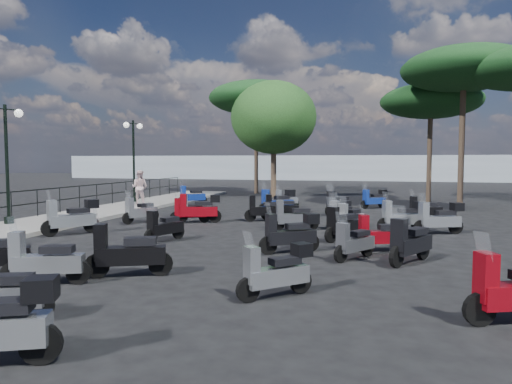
% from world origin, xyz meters
% --- Properties ---
extents(ground, '(120.00, 120.00, 0.00)m').
position_xyz_m(ground, '(0.00, 0.00, 0.00)').
color(ground, black).
rests_on(ground, ground).
extents(sidewalk, '(3.00, 30.00, 0.15)m').
position_xyz_m(sidewalk, '(-6.50, 3.00, 0.07)').
color(sidewalk, '#605E5C').
rests_on(sidewalk, ground).
extents(railing, '(0.04, 26.04, 1.10)m').
position_xyz_m(railing, '(-7.80, 2.80, 0.90)').
color(railing, black).
rests_on(railing, sidewalk).
extents(lamp_post_1, '(0.66, 1.18, 4.24)m').
position_xyz_m(lamp_post_1, '(-7.27, 0.04, 2.57)').
color(lamp_post_1, black).
rests_on(lamp_post_1, sidewalk).
extents(lamp_post_2, '(0.58, 1.28, 4.45)m').
position_xyz_m(lamp_post_2, '(-7.39, 9.13, 2.69)').
color(lamp_post_2, black).
rests_on(lamp_post_2, sidewalk).
extents(pedestrian_far, '(0.88, 0.70, 1.76)m').
position_xyz_m(pedestrian_far, '(-6.31, 7.77, 1.03)').
color(pedestrian_far, '#C9AAAA').
rests_on(pedestrian_far, sidewalk).
extents(scooter_2, '(1.26, 1.59, 1.48)m').
position_xyz_m(scooter_2, '(-4.09, -0.73, 0.56)').
color(scooter_2, black).
rests_on(scooter_2, ground).
extents(scooter_3, '(1.76, 0.82, 1.44)m').
position_xyz_m(scooter_3, '(-1.12, 2.93, 0.54)').
color(scooter_3, black).
rests_on(scooter_3, ground).
extents(scooter_4, '(0.89, 1.49, 1.29)m').
position_xyz_m(scooter_4, '(-3.32, 2.36, 0.45)').
color(scooter_4, black).
rests_on(scooter_4, ground).
extents(scooter_5, '(1.29, 1.25, 1.35)m').
position_xyz_m(scooter_5, '(-4.13, 9.45, 0.47)').
color(scooter_5, black).
rests_on(scooter_5, ground).
extents(scooter_7, '(1.61, 0.81, 1.34)m').
position_xyz_m(scooter_7, '(-0.74, -6.09, 0.47)').
color(scooter_7, black).
rests_on(scooter_7, ground).
extents(scooter_8, '(0.76, 1.46, 1.22)m').
position_xyz_m(scooter_8, '(-0.62, -1.11, 0.43)').
color(scooter_8, black).
rests_on(scooter_8, ground).
extents(scooter_9, '(1.49, 0.70, 1.23)m').
position_xyz_m(scooter_9, '(-1.50, 2.86, 0.43)').
color(scooter_9, black).
rests_on(scooter_9, ground).
extents(scooter_10, '(1.46, 0.76, 1.22)m').
position_xyz_m(scooter_10, '(-1.82, 4.34, 0.42)').
color(scooter_10, black).
rests_on(scooter_10, ground).
extents(scooter_11, '(1.16, 1.08, 1.19)m').
position_xyz_m(scooter_11, '(1.09, 9.30, 0.41)').
color(scooter_11, black).
rests_on(scooter_11, ground).
extents(scooter_13, '(1.69, 0.91, 1.43)m').
position_xyz_m(scooter_13, '(0.49, -5.12, 0.50)').
color(scooter_13, black).
rests_on(scooter_13, ground).
extents(scooter_14, '(1.48, 1.07, 1.34)m').
position_xyz_m(scooter_14, '(3.35, -1.85, 0.50)').
color(scooter_14, black).
rests_on(scooter_14, ground).
extents(scooter_15, '(1.60, 0.81, 1.33)m').
position_xyz_m(scooter_15, '(2.78, 1.92, 0.46)').
color(scooter_15, black).
rests_on(scooter_15, ground).
extents(scooter_16, '(1.61, 0.78, 1.33)m').
position_xyz_m(scooter_16, '(1.77, 4.58, 0.46)').
color(scooter_16, black).
rests_on(scooter_16, ground).
extents(scooter_17, '(1.53, 1.27, 1.45)m').
position_xyz_m(scooter_17, '(1.25, 6.44, 0.55)').
color(scooter_17, black).
rests_on(scooter_17, ground).
extents(scooter_18, '(1.20, 1.18, 1.22)m').
position_xyz_m(scooter_18, '(3.80, -5.74, 0.46)').
color(scooter_18, black).
rests_on(scooter_18, ground).
extents(scooter_19, '(0.93, 1.31, 1.20)m').
position_xyz_m(scooter_19, '(4.98, -2.27, 0.42)').
color(scooter_19, black).
rests_on(scooter_19, ground).
extents(scooter_20, '(1.53, 0.73, 1.26)m').
position_xyz_m(scooter_20, '(5.62, -1.09, 0.44)').
color(scooter_20, black).
rests_on(scooter_20, ground).
extents(scooter_21, '(0.88, 1.50, 1.30)m').
position_xyz_m(scooter_21, '(4.32, 2.91, 0.45)').
color(scooter_21, black).
rests_on(scooter_21, ground).
extents(scooter_22, '(0.88, 1.35, 1.20)m').
position_xyz_m(scooter_22, '(4.65, 2.62, 0.42)').
color(scooter_22, black).
rests_on(scooter_22, ground).
extents(scooter_23, '(1.07, 1.50, 1.37)m').
position_xyz_m(scooter_23, '(3.90, 6.84, 0.48)').
color(scooter_23, black).
rests_on(scooter_23, ground).
extents(scooter_25, '(1.06, 1.57, 1.41)m').
position_xyz_m(scooter_25, '(6.27, -2.36, 0.49)').
color(scooter_25, black).
rests_on(scooter_25, ground).
extents(scooter_26, '(1.05, 1.47, 1.35)m').
position_xyz_m(scooter_26, '(4.55, 0.36, 0.47)').
color(scooter_26, black).
rests_on(scooter_26, ground).
extents(scooter_27, '(1.62, 0.90, 1.36)m').
position_xyz_m(scooter_27, '(7.53, 2.34, 0.51)').
color(scooter_27, black).
rests_on(scooter_27, ground).
extents(scooter_28, '(1.53, 0.69, 1.25)m').
position_xyz_m(scooter_28, '(7.41, 5.87, 0.43)').
color(scooter_28, black).
rests_on(scooter_28, ground).
extents(scooter_29, '(1.28, 1.10, 1.23)m').
position_xyz_m(scooter_29, '(5.44, 10.13, 0.46)').
color(scooter_29, black).
rests_on(scooter_29, ground).
extents(scooter_30, '(1.61, 0.78, 1.33)m').
position_xyz_m(scooter_30, '(1.24, 3.99, 0.46)').
color(scooter_30, black).
rests_on(scooter_30, ground).
extents(scooter_31, '(1.62, 0.90, 1.36)m').
position_xyz_m(scooter_31, '(6.39, 2.65, 0.51)').
color(scooter_31, black).
rests_on(scooter_31, ground).
extents(broadleaf_tree, '(5.60, 5.60, 7.58)m').
position_xyz_m(broadleaf_tree, '(-0.98, 15.81, 5.19)').
color(broadleaf_tree, '#38281E').
rests_on(broadleaf_tree, ground).
extents(pine_0, '(5.71, 5.71, 6.82)m').
position_xyz_m(pine_0, '(8.52, 14.68, 5.80)').
color(pine_0, '#38281E').
rests_on(pine_0, ground).
extents(pine_1, '(6.00, 6.00, 7.91)m').
position_xyz_m(pine_1, '(9.58, 10.88, 6.84)').
color(pine_1, '#38281E').
rests_on(pine_1, ground).
extents(pine_2, '(6.84, 6.84, 8.11)m').
position_xyz_m(pine_2, '(-2.90, 18.69, 6.89)').
color(pine_2, '#38281E').
rests_on(pine_2, ground).
extents(distant_hills, '(70.00, 8.00, 3.00)m').
position_xyz_m(distant_hills, '(0.00, 45.00, 1.50)').
color(distant_hills, gray).
rests_on(distant_hills, ground).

